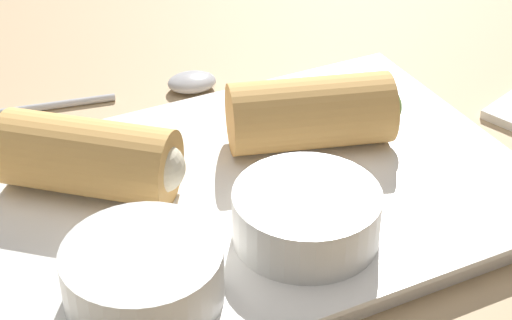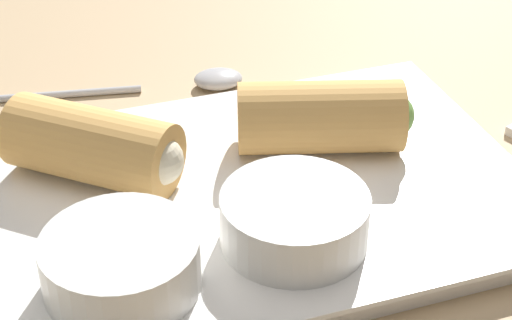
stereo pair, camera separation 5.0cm
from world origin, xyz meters
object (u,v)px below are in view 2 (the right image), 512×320
(dipping_bowl_near, at_px, (294,217))
(spoon, at_px, (182,82))
(serving_plate, at_px, (256,196))
(dipping_bowl_far, at_px, (121,261))

(dipping_bowl_near, distance_m, spoon, 0.20)
(serving_plate, relative_size, spoon, 1.59)
(dipping_bowl_far, bearing_deg, spoon, -111.77)
(serving_plate, xyz_separation_m, spoon, (0.00, -0.14, -0.00))
(dipping_bowl_far, bearing_deg, serving_plate, -146.62)
(spoon, bearing_deg, dipping_bowl_far, 68.23)
(serving_plate, relative_size, dipping_bowl_near, 4.02)
(dipping_bowl_near, height_order, spoon, dipping_bowl_near)
(serving_plate, relative_size, dipping_bowl_far, 4.02)
(serving_plate, xyz_separation_m, dipping_bowl_far, (0.09, 0.06, 0.02))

